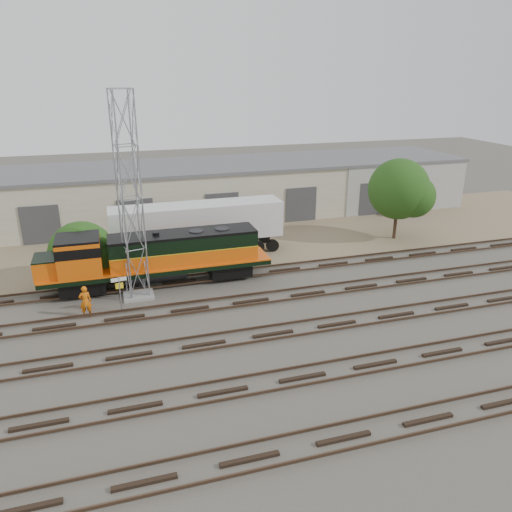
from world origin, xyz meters
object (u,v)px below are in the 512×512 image
object	(u,v)px
worker	(85,301)
semi_trailer	(201,223)
locomotive	(153,256)
signal_tower	(130,202)

from	to	relation	value
worker	semi_trailer	distance (m)	12.75
worker	semi_trailer	world-z (taller)	semi_trailer
locomotive	semi_trailer	distance (m)	7.03
signal_tower	worker	bearing A→B (deg)	-147.02
locomotive	worker	size ratio (longest dim) A/B	7.79
worker	semi_trailer	bearing A→B (deg)	-138.71
worker	semi_trailer	xyz separation A→B (m)	(8.96, 8.92, 1.65)
locomotive	worker	xyz separation A→B (m)	(-4.54, -3.48, -1.18)
worker	semi_trailer	size ratio (longest dim) A/B	0.15
signal_tower	semi_trailer	distance (m)	9.65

